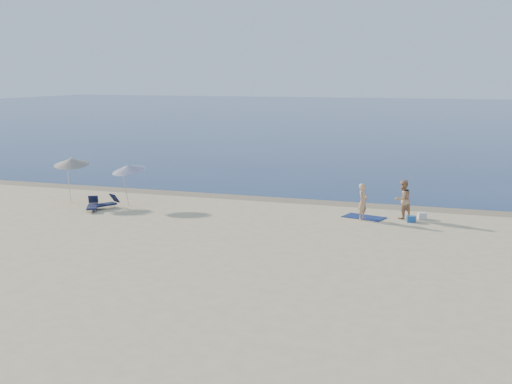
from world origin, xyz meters
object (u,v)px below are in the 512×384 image
umbrella_near (129,168)px  person_left (363,202)px  blue_cooler (411,219)px  person_right (403,199)px

umbrella_near → person_left: bearing=25.5°
person_left → blue_cooler: person_left is taller
person_right → umbrella_near: umbrella_near is taller
person_left → umbrella_near: 12.26m
blue_cooler → umbrella_near: umbrella_near is taller
person_right → blue_cooler: (0.47, -0.63, -0.78)m
blue_cooler → umbrella_near: bearing=164.6°
person_left → umbrella_near: umbrella_near is taller
person_left → person_right: person_right is taller
umbrella_near → blue_cooler: bearing=26.0°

